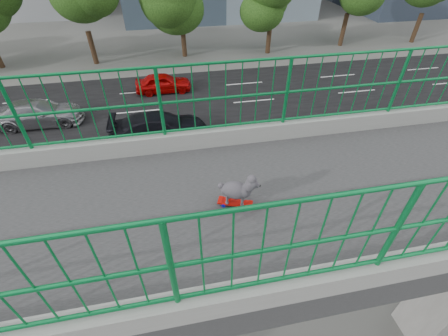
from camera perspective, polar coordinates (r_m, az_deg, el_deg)
road at (r=18.79m, az=-15.94°, el=5.93°), size 18.00×90.00×0.02m
footbridge at (r=5.92m, az=-28.82°, el=-21.59°), size 3.00×24.00×7.00m
railing at (r=4.48m, az=-36.78°, el=-8.20°), size 3.00×24.00×1.42m
street_trees at (r=29.31m, az=-14.74°, el=28.20°), size 5.30×60.40×7.26m
skateboard at (r=4.05m, az=2.13°, el=-6.62°), size 0.30×0.48×0.06m
poodle at (r=3.86m, az=2.64°, el=-4.03°), size 0.34×0.51×0.45m
car_0 at (r=13.36m, az=-25.78°, el=-8.94°), size 1.87×4.65×1.58m
car_2 at (r=17.84m, az=-13.15°, el=7.10°), size 2.26×4.89×1.36m
car_3 at (r=22.13m, az=-31.80°, el=8.87°), size 2.12×5.20×1.51m
car_4 at (r=23.50m, az=-11.46°, el=15.56°), size 1.62×4.03×1.37m
car_5 at (r=13.42m, az=10.13°, el=-4.89°), size 1.48×4.25×1.40m
car_6 at (r=19.98m, az=32.02°, el=5.75°), size 2.56×5.55×1.54m
car_7 at (r=17.76m, az=-12.08°, el=7.55°), size 2.22×5.46×1.58m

